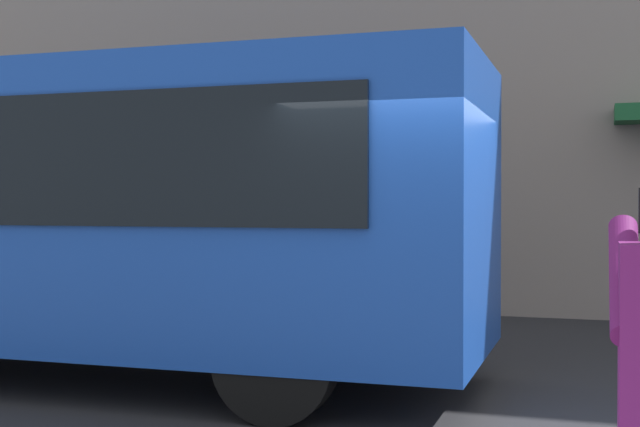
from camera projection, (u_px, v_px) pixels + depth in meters
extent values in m
plane|color=#232326|center=(457.00, 418.00, 6.92)|extent=(60.00, 60.00, 0.00)
cube|color=#1947AD|center=(38.00, 207.00, 8.69)|extent=(9.00, 2.50, 2.60)
cylinder|color=black|center=(352.00, 323.00, 8.82)|extent=(1.00, 0.28, 1.00)
cylinder|color=black|center=(275.00, 360.00, 6.73)|extent=(1.00, 0.28, 1.00)
cylinder|color=#6B1960|center=(625.00, 277.00, 2.58)|extent=(0.09, 0.48, 0.37)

